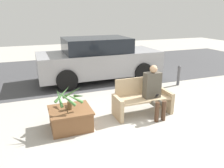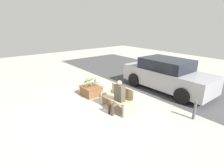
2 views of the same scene
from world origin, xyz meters
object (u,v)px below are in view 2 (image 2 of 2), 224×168
Objects in this scene: person_seated at (118,95)px; bollard_post at (195,110)px; bench at (118,99)px; planter_box at (91,90)px; parked_car at (167,75)px; potted_plant at (91,81)px.

bollard_post is at bearing 40.10° from person_seated.
bench is 1.85m from planter_box.
person_seated reaches higher than planter_box.
bench is 3.33m from parked_car.
planter_box is (-1.84, -0.11, -0.15)m from bench.
bollard_post is (2.32, 1.59, -0.02)m from bench.
person_seated is 2.78m from bollard_post.
bench is at bearing 3.44° from planter_box.
planter_box is at bearing -117.06° from parked_car.
planter_box is at bearing -43.33° from potted_plant.
bench is 0.32× the size of parked_car.
person_seated is at bearing -85.05° from parked_car.
bench is at bearing -145.54° from bollard_post.
bollard_post is (2.11, 1.78, -0.31)m from person_seated.
planter_box is 4.50m from bollard_post.
potted_plant is (-2.05, 0.08, 0.05)m from person_seated.
parked_car is (1.75, 3.41, 0.06)m from potted_plant.
parked_car is 2.99m from bollard_post.
bench is 1.15× the size of person_seated.
planter_box is 0.49m from potted_plant.
bollard_post is at bearing 34.46° from bench.
person_seated is 2.10m from planter_box.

